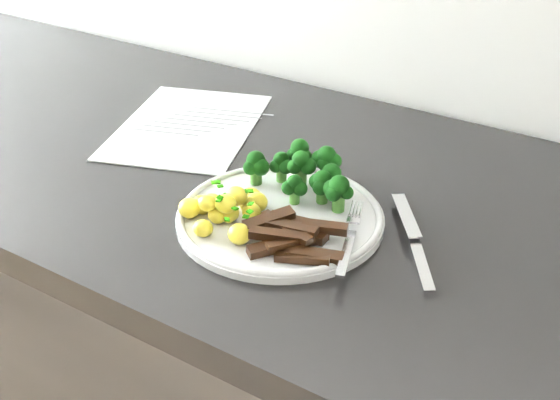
{
  "coord_description": "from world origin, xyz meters",
  "views": [
    {
      "loc": [
        0.48,
        0.97,
        1.39
      ],
      "look_at": [
        0.09,
        1.58,
        0.96
      ],
      "focal_mm": 44.96,
      "sensor_mm": 36.0,
      "label": 1
    }
  ],
  "objects_px": {
    "fork": "(349,241)",
    "beef_strips": "(293,236)",
    "potatoes": "(226,208)",
    "knife": "(416,250)",
    "broccoli": "(307,171)",
    "recipe_paper": "(188,126)",
    "plate": "(280,216)"
  },
  "relations": [
    {
      "from": "fork",
      "to": "beef_strips",
      "type": "bearing_deg",
      "value": -154.21
    },
    {
      "from": "potatoes",
      "to": "knife",
      "type": "relative_size",
      "value": 0.67
    },
    {
      "from": "beef_strips",
      "to": "fork",
      "type": "bearing_deg",
      "value": 25.79
    },
    {
      "from": "beef_strips",
      "to": "broccoli",
      "type": "bearing_deg",
      "value": 112.74
    },
    {
      "from": "knife",
      "to": "recipe_paper",
      "type": "bearing_deg",
      "value": 163.1
    },
    {
      "from": "beef_strips",
      "to": "knife",
      "type": "relative_size",
      "value": 0.79
    },
    {
      "from": "broccoli",
      "to": "fork",
      "type": "xyz_separation_m",
      "value": [
        0.1,
        -0.08,
        -0.02
      ]
    },
    {
      "from": "broccoli",
      "to": "recipe_paper",
      "type": "bearing_deg",
      "value": 161.37
    },
    {
      "from": "potatoes",
      "to": "knife",
      "type": "xyz_separation_m",
      "value": [
        0.22,
        0.06,
        -0.01
      ]
    },
    {
      "from": "fork",
      "to": "recipe_paper",
      "type": "bearing_deg",
      "value": 155.45
    },
    {
      "from": "potatoes",
      "to": "knife",
      "type": "bearing_deg",
      "value": 15.4
    },
    {
      "from": "beef_strips",
      "to": "fork",
      "type": "height_order",
      "value": "beef_strips"
    },
    {
      "from": "broccoli",
      "to": "knife",
      "type": "bearing_deg",
      "value": -14.1
    },
    {
      "from": "broccoli",
      "to": "potatoes",
      "type": "height_order",
      "value": "broccoli"
    },
    {
      "from": "beef_strips",
      "to": "potatoes",
      "type": "bearing_deg",
      "value": 178.11
    },
    {
      "from": "broccoli",
      "to": "knife",
      "type": "relative_size",
      "value": 0.92
    },
    {
      "from": "recipe_paper",
      "to": "beef_strips",
      "type": "distance_m",
      "value": 0.37
    },
    {
      "from": "broccoli",
      "to": "knife",
      "type": "distance_m",
      "value": 0.18
    },
    {
      "from": "fork",
      "to": "plate",
      "type": "bearing_deg",
      "value": 171.28
    },
    {
      "from": "beef_strips",
      "to": "knife",
      "type": "bearing_deg",
      "value": 27.04
    },
    {
      "from": "potatoes",
      "to": "beef_strips",
      "type": "height_order",
      "value": "potatoes"
    },
    {
      "from": "knife",
      "to": "fork",
      "type": "bearing_deg",
      "value": -151.9
    },
    {
      "from": "potatoes",
      "to": "recipe_paper",
      "type": "bearing_deg",
      "value": 138.18
    },
    {
      "from": "recipe_paper",
      "to": "knife",
      "type": "height_order",
      "value": "knife"
    },
    {
      "from": "potatoes",
      "to": "fork",
      "type": "relative_size",
      "value": 0.74
    },
    {
      "from": "beef_strips",
      "to": "knife",
      "type": "distance_m",
      "value": 0.14
    },
    {
      "from": "plate",
      "to": "beef_strips",
      "type": "height_order",
      "value": "beef_strips"
    },
    {
      "from": "knife",
      "to": "broccoli",
      "type": "bearing_deg",
      "value": 165.9
    },
    {
      "from": "plate",
      "to": "potatoes",
      "type": "relative_size",
      "value": 2.27
    },
    {
      "from": "recipe_paper",
      "to": "plate",
      "type": "xyz_separation_m",
      "value": [
        0.26,
        -0.15,
        0.01
      ]
    },
    {
      "from": "plate",
      "to": "beef_strips",
      "type": "distance_m",
      "value": 0.06
    },
    {
      "from": "plate",
      "to": "potatoes",
      "type": "bearing_deg",
      "value": -141.49
    }
  ]
}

